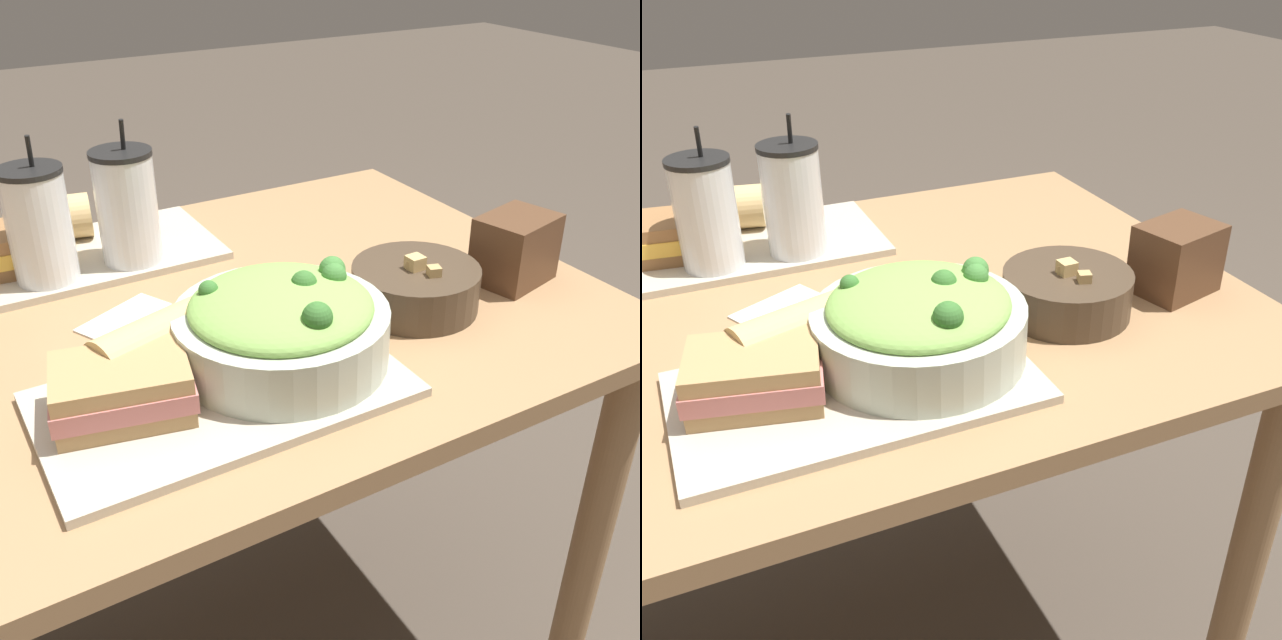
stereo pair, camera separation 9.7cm
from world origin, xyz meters
The scene contains 13 objects.
dining_table centered at (0.00, 0.00, 0.64)m, with size 1.31×0.82×0.75m.
tray_near centered at (0.02, -0.21, 0.75)m, with size 0.43×0.24×0.01m.
tray_far centered at (-0.02, 0.26, 0.75)m, with size 0.43×0.24×0.01m.
salad_bowl centered at (0.12, -0.19, 0.81)m, with size 0.27×0.27×0.11m.
soup_bowl centered at (0.35, -0.14, 0.78)m, with size 0.18×0.18×0.08m.
sandwich_near centered at (-0.09, -0.20, 0.79)m, with size 0.17×0.14×0.06m.
baguette_near centered at (-0.02, -0.13, 0.79)m, with size 0.17×0.12×0.07m.
sandwich_far centered at (-0.14, 0.27, 0.79)m, with size 0.15×0.13×0.06m.
baguette_far centered at (-0.03, 0.34, 0.79)m, with size 0.12×0.09×0.07m.
drink_cup_dark centered at (-0.08, 0.20, 0.84)m, with size 0.10×0.10×0.22m.
drink_cup_red centered at (0.05, 0.20, 0.84)m, with size 0.10×0.10×0.22m.
chip_bag centered at (0.54, -0.15, 0.80)m, with size 0.13×0.11×0.10m.
napkin_folded centered at (-0.01, 0.02, 0.75)m, with size 0.16×0.14×0.00m.
Camera 2 is at (-0.16, -0.94, 1.27)m, focal length 42.00 mm.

